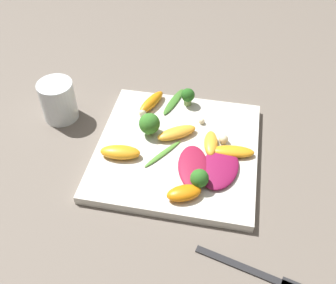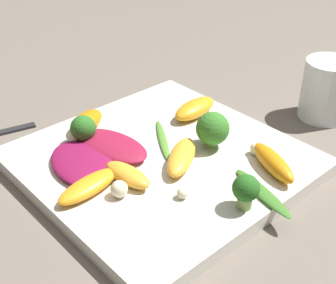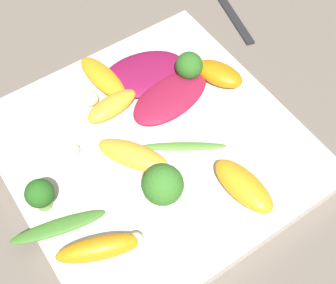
# 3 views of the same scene
# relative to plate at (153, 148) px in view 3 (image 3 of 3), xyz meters

# --- Properties ---
(ground_plane) EXTENTS (2.40, 2.40, 0.00)m
(ground_plane) POSITION_rel_plate_xyz_m (0.00, 0.00, -0.01)
(ground_plane) COLOR #6B6056
(plate) EXTENTS (0.30, 0.30, 0.02)m
(plate) POSITION_rel_plate_xyz_m (0.00, 0.00, 0.00)
(plate) COLOR silver
(plate) RESTS_ON ground_plane
(radicchio_leaf_0) EXTENTS (0.07, 0.11, 0.01)m
(radicchio_leaf_0) POSITION_rel_plate_xyz_m (-0.04, 0.05, 0.02)
(radicchio_leaf_0) COLOR maroon
(radicchio_leaf_0) RESTS_ON plate
(radicchio_leaf_1) EXTENTS (0.09, 0.11, 0.01)m
(radicchio_leaf_1) POSITION_rel_plate_xyz_m (-0.08, 0.04, 0.02)
(radicchio_leaf_1) COLOR maroon
(radicchio_leaf_1) RESTS_ON plate
(orange_segment_0) EXTENTS (0.03, 0.07, 0.02)m
(orange_segment_0) POSITION_rel_plate_xyz_m (-0.06, -0.01, 0.02)
(orange_segment_0) COLOR #FCAD33
(orange_segment_0) RESTS_ON plate
(orange_segment_1) EXTENTS (0.08, 0.04, 0.02)m
(orange_segment_1) POSITION_rel_plate_xyz_m (-0.10, -0.00, 0.02)
(orange_segment_1) COLOR orange
(orange_segment_1) RESTS_ON plate
(orange_segment_2) EXTENTS (0.08, 0.07, 0.02)m
(orange_segment_2) POSITION_rel_plate_xyz_m (0.01, -0.03, 0.02)
(orange_segment_2) COLOR #FCAD33
(orange_segment_2) RESTS_ON plate
(orange_segment_3) EXTENTS (0.07, 0.05, 0.02)m
(orange_segment_3) POSITION_rel_plate_xyz_m (-0.03, 0.11, 0.02)
(orange_segment_3) COLOR orange
(orange_segment_3) RESTS_ON plate
(orange_segment_4) EXTENTS (0.08, 0.04, 0.02)m
(orange_segment_4) POSITION_rel_plate_xyz_m (0.10, 0.04, 0.02)
(orange_segment_4) COLOR orange
(orange_segment_4) RESTS_ON plate
(orange_segment_5) EXTENTS (0.05, 0.08, 0.02)m
(orange_segment_5) POSITION_rel_plate_xyz_m (0.07, -0.11, 0.02)
(orange_segment_5) COLOR orange
(orange_segment_5) RESTS_ON plate
(broccoli_floret_0) EXTENTS (0.03, 0.03, 0.04)m
(broccoli_floret_0) POSITION_rel_plate_xyz_m (0.00, -0.13, 0.03)
(broccoli_floret_0) COLOR #84AD5B
(broccoli_floret_0) RESTS_ON plate
(broccoli_floret_1) EXTENTS (0.03, 0.03, 0.04)m
(broccoli_floret_1) POSITION_rel_plate_xyz_m (-0.05, 0.09, 0.03)
(broccoli_floret_1) COLOR #84AD5B
(broccoli_floret_1) RESTS_ON plate
(broccoli_floret_2) EXTENTS (0.04, 0.04, 0.05)m
(broccoli_floret_2) POSITION_rel_plate_xyz_m (0.06, -0.03, 0.03)
(broccoli_floret_2) COLOR #84AD5B
(broccoli_floret_2) RESTS_ON plate
(arugula_sprig_0) EXTENTS (0.06, 0.08, 0.00)m
(arugula_sprig_0) POSITION_rel_plate_xyz_m (0.02, 0.02, 0.01)
(arugula_sprig_0) COLOR #518E33
(arugula_sprig_0) RESTS_ON plate
(arugula_sprig_1) EXTENTS (0.04, 0.09, 0.01)m
(arugula_sprig_1) POSITION_rel_plate_xyz_m (0.03, -0.13, 0.01)
(arugula_sprig_1) COLOR #3D7528
(arugula_sprig_1) RESTS_ON plate
(macadamia_nut_0) EXTENTS (0.02, 0.02, 0.02)m
(macadamia_nut_0) POSITION_rel_plate_xyz_m (0.09, -0.07, 0.02)
(macadamia_nut_0) COLOR beige
(macadamia_nut_0) RESTS_ON plate
(macadamia_nut_1) EXTENTS (0.01, 0.01, 0.01)m
(macadamia_nut_1) POSITION_rel_plate_xyz_m (-0.04, -0.07, 0.02)
(macadamia_nut_1) COLOR beige
(macadamia_nut_1) RESTS_ON plate
(macadamia_nut_2) EXTENTS (0.02, 0.02, 0.02)m
(macadamia_nut_2) POSITION_rel_plate_xyz_m (-0.08, -0.03, 0.02)
(macadamia_nut_2) COLOR beige
(macadamia_nut_2) RESTS_ON plate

